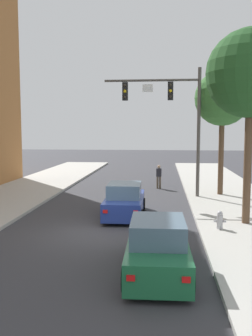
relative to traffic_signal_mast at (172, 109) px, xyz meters
The scene contains 8 objects.
ground_plane 9.98m from the traffic_signal_mast, 111.16° to the right, with size 120.00×120.00×0.00m, color #38383D.
traffic_signal_mast is the anchor object (origin of this frame).
car_lead_blue 7.11m from the traffic_signal_mast, 114.83° to the right, with size 1.88×4.26×1.60m.
car_following_green 12.72m from the traffic_signal_mast, 93.05° to the right, with size 1.90×4.27×1.60m.
pedestrian_crossing_road 5.75m from the traffic_signal_mast, 102.10° to the left, with size 0.36×0.22×1.64m.
fire_hydrant 8.93m from the traffic_signal_mast, 76.36° to the right, with size 0.48×0.24×0.72m.
street_tree_nearest 7.02m from the traffic_signal_mast, 64.20° to the right, with size 3.64×3.64×8.06m.
street_tree_second 3.19m from the traffic_signal_mast, 16.27° to the left, with size 3.31×3.31×7.47m.
Camera 1 is at (2.54, -14.41, 4.11)m, focal length 40.13 mm.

